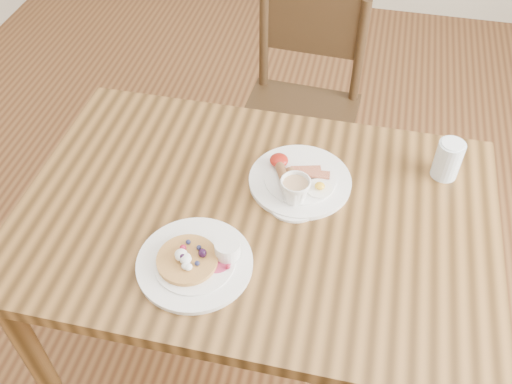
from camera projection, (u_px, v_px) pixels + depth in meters
ground at (256, 354)px, 1.98m from camera, size 5.00×5.00×0.00m
dining_table at (256, 236)px, 1.51m from camera, size 1.20×0.80×0.75m
chair_far at (301, 105)px, 2.15m from camera, size 0.44×0.44×0.88m
pancake_plate at (197, 261)px, 1.31m from camera, size 0.27×0.27×0.06m
breakfast_plate at (298, 179)px, 1.50m from camera, size 0.27×0.27×0.04m
teacup_saucer at (295, 193)px, 1.43m from camera, size 0.14×0.14×0.08m
water_glass at (448, 160)px, 1.49m from camera, size 0.07×0.07×0.11m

